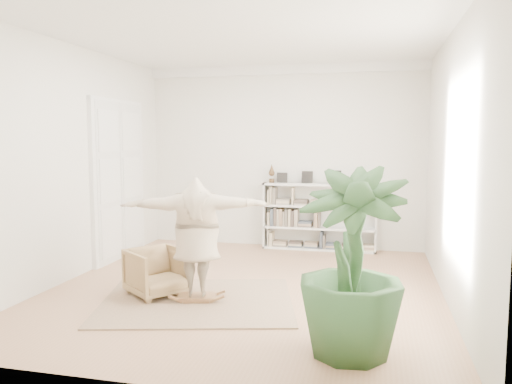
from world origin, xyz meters
The scene contains 9 objects.
floor centered at (0.00, 0.00, 0.00)m, with size 6.00×6.00×0.00m, color #A77956.
room_shell centered at (0.00, 2.94, 3.51)m, with size 6.00×6.00×6.00m.
doors centered at (-2.70, 1.30, 1.40)m, with size 0.09×1.78×2.92m.
bookshelf centered at (0.74, 2.82, 0.64)m, with size 2.20×0.35×1.64m.
armchair centered at (-1.11, -0.62, 0.33)m, with size 0.71×0.73×0.66m, color tan.
rug centered at (-0.48, -0.75, 0.01)m, with size 2.50×2.00×0.02m, color tan.
rocker_board centered at (-0.48, -0.75, 0.07)m, with size 0.56×0.42×0.11m.
person centered at (-0.48, -0.75, 0.92)m, with size 1.94×0.53×1.58m, color #C3AE92.
houseplant centered at (1.57, -1.94, 0.94)m, with size 1.06×1.06×1.89m, color #2C5128.
Camera 1 is at (1.78, -6.84, 2.15)m, focal length 35.00 mm.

